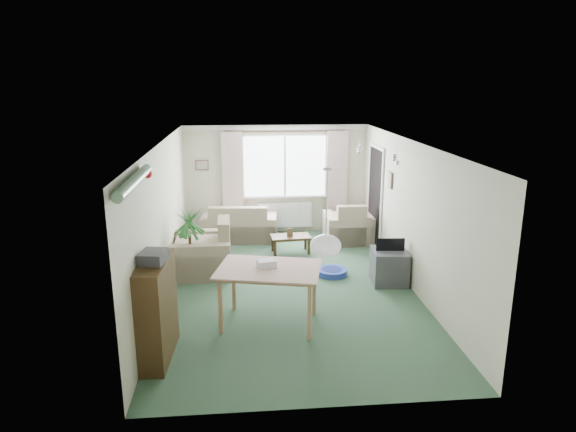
{
  "coord_description": "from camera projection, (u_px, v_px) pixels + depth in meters",
  "views": [
    {
      "loc": [
        -0.76,
        -7.9,
        3.35
      ],
      "look_at": [
        0.0,
        0.3,
        1.15
      ],
      "focal_mm": 32.0,
      "sensor_mm": 36.0,
      "label": 1
    }
  ],
  "objects": [
    {
      "name": "curtain_rod",
      "position": [
        285.0,
        131.0,
        10.99
      ],
      "size": [
        2.6,
        0.03,
        0.03
      ],
      "primitive_type": "cube",
      "color": "black"
    },
    {
      "name": "ground",
      "position": [
        290.0,
        287.0,
        8.53
      ],
      "size": [
        6.5,
        6.5,
        0.0
      ],
      "primitive_type": "plane",
      "color": "#2D4B35"
    },
    {
      "name": "armchair_left",
      "position": [
        201.0,
        247.0,
        9.07
      ],
      "size": [
        1.05,
        1.1,
        0.97
      ],
      "primitive_type": "cube",
      "rotation": [
        0.0,
        0.0,
        -1.55
      ],
      "color": "beige",
      "rests_on": "ground"
    },
    {
      "name": "bookshelf",
      "position": [
        156.0,
        310.0,
        6.25
      ],
      "size": [
        0.4,
        1.05,
        1.26
      ],
      "primitive_type": "cube",
      "rotation": [
        0.0,
        0.0,
        -0.06
      ],
      "color": "black",
      "rests_on": "ground"
    },
    {
      "name": "gift_box",
      "position": [
        267.0,
        264.0,
        7.1
      ],
      "size": [
        0.28,
        0.23,
        0.12
      ],
      "primitive_type": "cube",
      "rotation": [
        0.0,
        0.0,
        0.23
      ],
      "color": "white",
      "rests_on": "dining_table"
    },
    {
      "name": "pendant_lamp",
      "position": [
        326.0,
        246.0,
        5.95
      ],
      "size": [
        0.36,
        0.36,
        0.36
      ],
      "primitive_type": "sphere",
      "color": "white"
    },
    {
      "name": "pet_bed",
      "position": [
        332.0,
        272.0,
        9.06
      ],
      "size": [
        0.67,
        0.67,
        0.11
      ],
      "primitive_type": "cylinder",
      "rotation": [
        0.0,
        0.0,
        -0.29
      ],
      "color": "#222A9C",
      "rests_on": "ground"
    },
    {
      "name": "coffee_table",
      "position": [
        291.0,
        244.0,
        10.2
      ],
      "size": [
        0.8,
        0.49,
        0.35
      ],
      "primitive_type": "cube",
      "rotation": [
        0.0,
        0.0,
        0.08
      ],
      "color": "black",
      "rests_on": "ground"
    },
    {
      "name": "sofa",
      "position": [
        239.0,
        221.0,
        11.0
      ],
      "size": [
        1.65,
        0.97,
        0.79
      ],
      "primitive_type": "cube",
      "rotation": [
        0.0,
        0.0,
        3.05
      ],
      "color": "#BBA68E",
      "rests_on": "ground"
    },
    {
      "name": "hifi_box",
      "position": [
        153.0,
        257.0,
        6.04
      ],
      "size": [
        0.34,
        0.39,
        0.14
      ],
      "primitive_type": "cube",
      "rotation": [
        0.0,
        0.0,
        -0.17
      ],
      "color": "#343439",
      "rests_on": "bookshelf"
    },
    {
      "name": "wall_picture_back",
      "position": [
        202.0,
        165.0,
        11.1
      ],
      "size": [
        0.28,
        0.03,
        0.22
      ],
      "primitive_type": "cube",
      "color": "brown"
    },
    {
      "name": "radiator",
      "position": [
        285.0,
        215.0,
        11.51
      ],
      "size": [
        1.2,
        0.1,
        0.55
      ],
      "primitive_type": "cube",
      "color": "white"
    },
    {
      "name": "dining_table",
      "position": [
        269.0,
        297.0,
        7.17
      ],
      "size": [
        1.46,
        1.14,
        0.81
      ],
      "primitive_type": "cube",
      "rotation": [
        0.0,
        0.0,
        -0.23
      ],
      "color": "tan",
      "rests_on": "ground"
    },
    {
      "name": "bauble_cluster_a",
      "position": [
        359.0,
        146.0,
        8.94
      ],
      "size": [
        0.2,
        0.2,
        0.2
      ],
      "primitive_type": "sphere",
      "color": "silver"
    },
    {
      "name": "wall_picture_right",
      "position": [
        390.0,
        180.0,
        9.46
      ],
      "size": [
        0.03,
        0.24,
        0.3
      ],
      "primitive_type": "cube",
      "color": "brown"
    },
    {
      "name": "doorway",
      "position": [
        375.0,
        197.0,
        10.57
      ],
      "size": [
        0.03,
        0.95,
        2.0
      ],
      "primitive_type": "cube",
      "color": "black"
    },
    {
      "name": "window",
      "position": [
        285.0,
        166.0,
        11.27
      ],
      "size": [
        1.8,
        0.03,
        1.3
      ],
      "primitive_type": "cube",
      "color": "white"
    },
    {
      "name": "armchair_corner",
      "position": [
        348.0,
        221.0,
        10.87
      ],
      "size": [
        0.97,
        0.92,
        0.86
      ],
      "primitive_type": "cube",
      "rotation": [
        0.0,
        0.0,
        3.13
      ],
      "color": "beige",
      "rests_on": "ground"
    },
    {
      "name": "tinsel_garland",
      "position": [
        134.0,
        181.0,
        5.56
      ],
      "size": [
        1.6,
        1.6,
        0.12
      ],
      "primitive_type": "cylinder",
      "color": "#196626"
    },
    {
      "name": "tv_cube",
      "position": [
        389.0,
        266.0,
        8.68
      ],
      "size": [
        0.62,
        0.67,
        0.57
      ],
      "primitive_type": "cube",
      "rotation": [
        0.0,
        0.0,
        -0.08
      ],
      "color": "#3F4145",
      "rests_on": "ground"
    },
    {
      "name": "curtain_right",
      "position": [
        337.0,
        176.0,
        11.33
      ],
      "size": [
        0.45,
        0.08,
        2.0
      ],
      "primitive_type": "cube",
      "color": "beige"
    },
    {
      "name": "photo_frame",
      "position": [
        290.0,
        232.0,
        10.13
      ],
      "size": [
        0.12,
        0.04,
        0.16
      ],
      "primitive_type": "cube",
      "rotation": [
        0.0,
        0.0,
        0.16
      ],
      "color": "brown",
      "rests_on": "coffee_table"
    },
    {
      "name": "curtain_left",
      "position": [
        232.0,
        178.0,
        11.13
      ],
      "size": [
        0.45,
        0.08,
        2.0
      ],
      "primitive_type": "cube",
      "color": "beige"
    },
    {
      "name": "houseplant",
      "position": [
        190.0,
        244.0,
        8.67
      ],
      "size": [
        0.7,
        0.7,
        1.29
      ],
      "primitive_type": "cylinder",
      "rotation": [
        0.0,
        0.0,
        0.32
      ],
      "color": "#226437",
      "rests_on": "ground"
    },
    {
      "name": "bauble_cluster_b",
      "position": [
        396.0,
        156.0,
        7.81
      ],
      "size": [
        0.2,
        0.2,
        0.2
      ],
      "primitive_type": "sphere",
      "color": "silver"
    }
  ]
}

